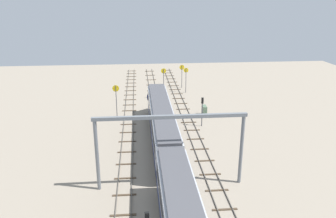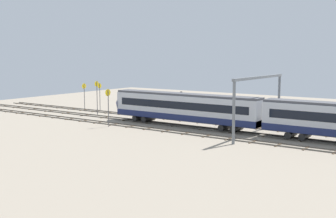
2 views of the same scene
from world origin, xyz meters
name	(u,v)px [view 1 (image 1 of 2)]	position (x,y,z in m)	size (l,w,h in m)	color
ground_plane	(161,136)	(0.00, 0.00, 0.00)	(107.26, 107.26, 0.00)	gray
track_near_foreground	(194,134)	(0.00, -4.71, 0.06)	(91.26, 2.40, 0.16)	#59544C
track_with_train	(161,135)	(0.00, 0.00, 0.07)	(91.26, 2.40, 0.16)	#59544C
track_middle	(128,137)	(0.00, 4.71, 0.06)	(91.26, 2.40, 0.16)	#59544C
train	(170,163)	(-13.35, 0.00, 2.66)	(50.40, 3.24, 4.80)	#B7BCC6
overhead_gantry	(171,134)	(-13.24, -0.06, 5.82)	(0.40, 15.34, 7.87)	slate
speed_sign_near_foreground	(182,73)	(26.04, -6.35, 3.35)	(0.14, 1.05, 4.99)	#4C4C51
speed_sign_mid_trackside	(164,79)	(18.13, -1.80, 3.86)	(0.14, 0.97, 5.97)	#4C4C51
speed_sign_far_trackside	(186,76)	(22.16, -6.68, 3.39)	(0.14, 0.97, 5.15)	#4C4C51
speed_sign_distant_end	(116,97)	(7.66, 6.58, 3.73)	(0.14, 1.05, 5.61)	#4C4C51
signal_light_trackside_departure	(202,108)	(3.34, -6.49, 2.96)	(0.31, 0.32, 4.51)	#4C4C51
relay_cabinet	(204,111)	(8.09, -7.81, 0.82)	(1.59, 0.66, 1.64)	#597259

